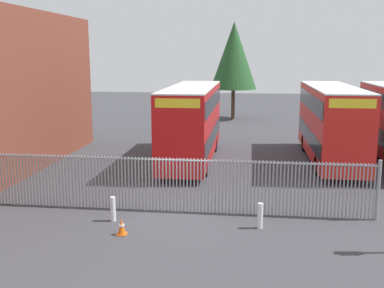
% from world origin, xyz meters
% --- Properties ---
extents(ground_plane, '(100.00, 100.00, 0.00)m').
position_xyz_m(ground_plane, '(0.00, 8.00, 0.00)').
color(ground_plane, '#3D3D42').
extents(palisade_fence, '(15.58, 0.14, 2.35)m').
position_xyz_m(palisade_fence, '(-0.11, 0.00, 1.18)').
color(palisade_fence, gray).
rests_on(palisade_fence, ground).
extents(double_decker_bus_near_gate, '(2.54, 10.81, 4.42)m').
position_xyz_m(double_decker_bus_near_gate, '(-0.63, 8.96, 2.42)').
color(double_decker_bus_near_gate, red).
rests_on(double_decker_bus_near_gate, ground).
extents(double_decker_bus_behind_fence_right, '(2.54, 10.81, 4.42)m').
position_xyz_m(double_decker_bus_behind_fence_right, '(7.42, 9.84, 2.42)').
color(double_decker_bus_behind_fence_right, red).
rests_on(double_decker_bus_behind_fence_right, ground).
extents(bollard_near_left, '(0.20, 0.20, 0.95)m').
position_xyz_m(bollard_near_left, '(-2.34, -1.39, 0.47)').
color(bollard_near_left, silver).
rests_on(bollard_near_left, ground).
extents(bollard_center_front, '(0.20, 0.20, 0.95)m').
position_xyz_m(bollard_center_front, '(3.18, -1.45, 0.47)').
color(bollard_center_front, silver).
rests_on(bollard_center_front, ground).
extents(traffic_cone_by_gate, '(0.34, 0.34, 0.59)m').
position_xyz_m(traffic_cone_by_gate, '(-1.65, -2.67, 0.29)').
color(traffic_cone_by_gate, orange).
rests_on(traffic_cone_by_gate, ground).
extents(tree_tall_back, '(4.45, 4.45, 9.28)m').
position_xyz_m(tree_tall_back, '(1.06, 27.54, 6.09)').
color(tree_tall_back, '#4C3823').
rests_on(tree_tall_back, ground).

